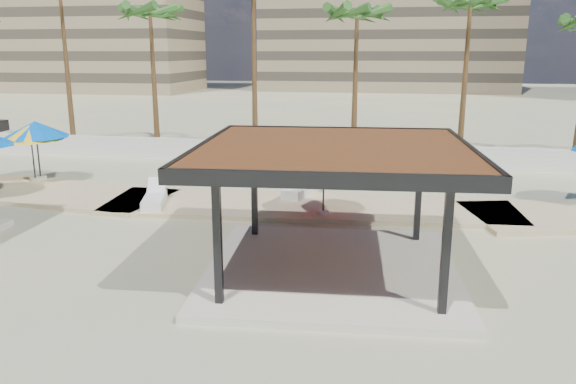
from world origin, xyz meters
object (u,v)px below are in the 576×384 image
Objects in this scene: lounger_b at (302,189)px; umbrella_a at (35,129)px; lounger_a at (155,199)px; umbrella_c at (324,161)px; pavilion_central at (333,198)px.

umbrella_a is at bearing 103.20° from lounger_b.
lounger_b reaches higher than lounger_a.
lounger_b is at bearing 114.50° from umbrella_c.
umbrella_c is 1.08× the size of lounger_b.
pavilion_central is at bearing -80.57° from umbrella_c.
umbrella_c is (-0.87, 5.26, -0.01)m from pavilion_central.
lounger_a is 0.95× the size of lounger_b.
lounger_b is (-2.11, 7.96, -1.78)m from pavilion_central.
pavilion_central reaches higher than lounger_a.
lounger_b is (12.59, -0.70, -2.12)m from umbrella_a.
lounger_b is (-1.23, 2.70, -1.77)m from umbrella_c.
pavilion_central is 8.42m from lounger_b.
pavilion_central is at bearing -148.82° from lounger_b.
umbrella_a reaches higher than lounger_b.
pavilion_central is 3.21× the size of lounger_a.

